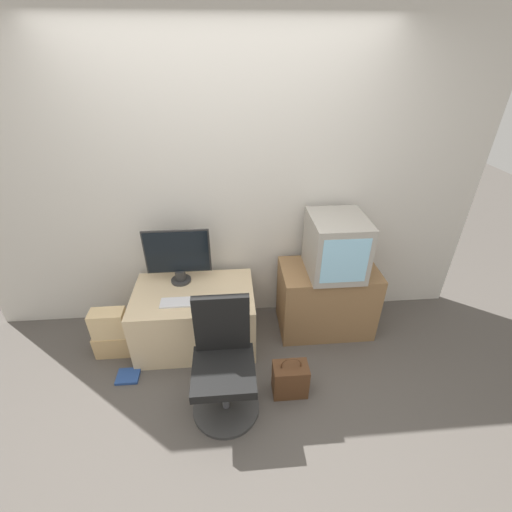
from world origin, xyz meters
The scene contains 13 objects.
ground_plane centered at (0.00, 0.00, 0.00)m, with size 12.00×12.00×0.00m, color #4C4742.
wall_back centered at (0.00, 1.32, 1.30)m, with size 4.40×0.05×2.60m.
desk centered at (-0.32, 0.91, 0.27)m, with size 1.01×0.65×0.54m.
side_stand centered at (0.86, 1.00, 0.32)m, with size 0.84×0.49×0.65m.
main_monitor centered at (-0.43, 1.09, 0.80)m, with size 0.55×0.17×0.50m.
keyboard centered at (-0.40, 0.78, 0.54)m, with size 0.34×0.12×0.01m.
mouse centered at (-0.18, 0.75, 0.55)m, with size 0.05×0.04×0.03m.
crt_tv centered at (0.88, 0.97, 0.90)m, with size 0.44×0.50×0.49m.
office_chair centered at (-0.07, 0.24, 0.38)m, with size 0.49×0.49×0.90m.
cardboard_box_lower centered at (-1.02, 0.82, 0.11)m, with size 0.31×0.16×0.21m.
cardboard_box_upper centered at (-1.02, 0.82, 0.33)m, with size 0.28×0.15×0.24m.
handbag centered at (0.42, 0.29, 0.14)m, with size 0.26×0.16×0.37m.
book centered at (-0.86, 0.53, 0.01)m, with size 0.18×0.15×0.02m.
Camera 1 is at (0.02, -1.41, 2.28)m, focal length 24.00 mm.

